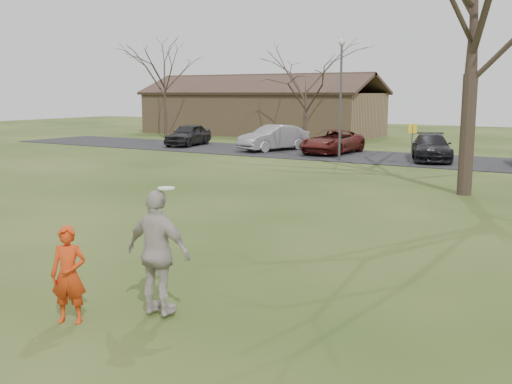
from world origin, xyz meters
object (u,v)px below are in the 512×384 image
car_1 (274,138)px  building (261,112)px  car_0 (188,135)px  player_defender (69,275)px  catching_play (158,252)px  car_3 (431,147)px  lamp_post (341,85)px  car_2 (333,142)px

car_1 → building: size_ratio=0.23×
car_0 → player_defender: bearing=-65.4°
catching_play → building: size_ratio=0.10×
building → car_1: bearing=-56.4°
player_defender → car_3: player_defender is taller
player_defender → car_1: size_ratio=0.33×
player_defender → car_3: bearing=65.7°
car_1 → car_3: bearing=15.9°
catching_play → lamp_post: size_ratio=0.33×
player_defender → catching_play: bearing=13.3°
building → lamp_post: 20.99m
car_3 → car_2: bearing=154.0°
player_defender → car_2: 27.00m
player_defender → car_2: size_ratio=0.31×
car_1 → lamp_post: size_ratio=0.75×
car_0 → lamp_post: size_ratio=0.68×
car_0 → car_3: car_0 is taller
car_1 → car_0: bearing=-160.8°
building → lamp_post: lamp_post is taller
car_2 → catching_play: (8.11, -25.17, 0.35)m
car_0 → car_1: size_ratio=0.91×
catching_play → lamp_post: lamp_post is taller
car_3 → catching_play: bearing=-104.3°
building → player_defender: bearing=-63.4°
player_defender → building: size_ratio=0.08×
car_2 → car_3: 5.98m
player_defender → lamp_post: size_ratio=0.25×
car_3 → lamp_post: lamp_post is taller
car_0 → car_2: size_ratio=0.87×
car_2 → catching_play: 26.45m
player_defender → car_1: bearing=86.0°
player_defender → car_0: player_defender is taller
catching_play → car_0: bearing=126.6°
car_3 → lamp_post: bearing=-169.9°
car_1 → building: bearing=142.4°
player_defender → car_2: bearing=78.3°
player_defender → car_1: car_1 is taller
car_3 → building: bearing=124.8°
car_3 → car_1: bearing=157.7°
car_2 → lamp_post: (1.75, -3.06, 3.24)m
car_3 → building: building is taller
car_3 → catching_play: (2.17, -24.48, 0.35)m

